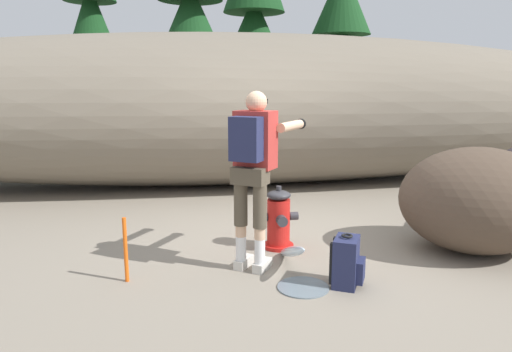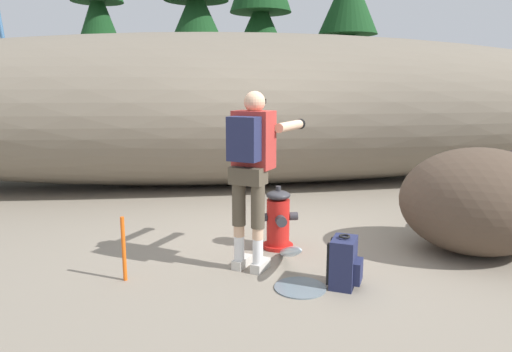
{
  "view_description": "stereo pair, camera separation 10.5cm",
  "coord_description": "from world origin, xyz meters",
  "px_view_note": "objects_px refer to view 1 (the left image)",
  "views": [
    {
      "loc": [
        -1.2,
        -4.93,
        1.75
      ],
      "look_at": [
        -0.38,
        0.16,
        0.75
      ],
      "focal_mm": 32.74,
      "sensor_mm": 36.0,
      "label": 1
    },
    {
      "loc": [
        -1.1,
        -4.94,
        1.75
      ],
      "look_at": [
        -0.38,
        0.16,
        0.75
      ],
      "focal_mm": 32.74,
      "sensor_mm": 36.0,
      "label": 2
    }
  ],
  "objects_px": {
    "utility_worker": "(255,157)",
    "spare_backpack": "(347,262)",
    "survey_stake": "(126,250)",
    "fire_hydrant": "(279,220)",
    "boulder_mid": "(477,200)"
  },
  "relations": [
    {
      "from": "fire_hydrant",
      "to": "boulder_mid",
      "type": "height_order",
      "value": "boulder_mid"
    },
    {
      "from": "fire_hydrant",
      "to": "survey_stake",
      "type": "distance_m",
      "value": 1.68
    },
    {
      "from": "utility_worker",
      "to": "spare_backpack",
      "type": "relative_size",
      "value": 3.62
    },
    {
      "from": "fire_hydrant",
      "to": "spare_backpack",
      "type": "relative_size",
      "value": 1.47
    },
    {
      "from": "utility_worker",
      "to": "spare_backpack",
      "type": "distance_m",
      "value": 1.27
    },
    {
      "from": "fire_hydrant",
      "to": "boulder_mid",
      "type": "bearing_deg",
      "value": -12.02
    },
    {
      "from": "boulder_mid",
      "to": "utility_worker",
      "type": "bearing_deg",
      "value": -178.28
    },
    {
      "from": "utility_worker",
      "to": "fire_hydrant",
      "type": "bearing_deg",
      "value": -0.22
    },
    {
      "from": "fire_hydrant",
      "to": "utility_worker",
      "type": "relative_size",
      "value": 0.41
    },
    {
      "from": "fire_hydrant",
      "to": "boulder_mid",
      "type": "xyz_separation_m",
      "value": [
        2.05,
        -0.44,
        0.25
      ]
    },
    {
      "from": "utility_worker",
      "to": "spare_backpack",
      "type": "bearing_deg",
      "value": -93.15
    },
    {
      "from": "fire_hydrant",
      "to": "utility_worker",
      "type": "xyz_separation_m",
      "value": [
        -0.34,
        -0.51,
        0.77
      ]
    },
    {
      "from": "fire_hydrant",
      "to": "utility_worker",
      "type": "distance_m",
      "value": 0.99
    },
    {
      "from": "spare_backpack",
      "to": "survey_stake",
      "type": "height_order",
      "value": "survey_stake"
    },
    {
      "from": "fire_hydrant",
      "to": "boulder_mid",
      "type": "relative_size",
      "value": 0.43
    }
  ]
}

